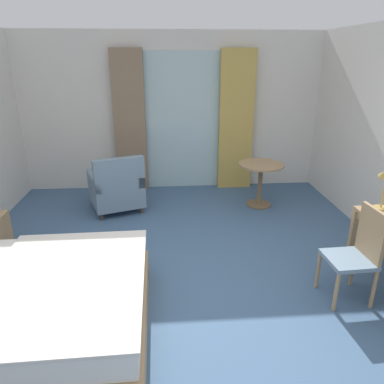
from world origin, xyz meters
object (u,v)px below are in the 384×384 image
desk_chair (358,251)px  armchair_by_window (117,189)px  desk_lamp (383,184)px  round_cafe_table (261,175)px  bed (21,306)px

desk_chair → armchair_by_window: size_ratio=0.97×
desk_lamp → armchair_by_window: desk_lamp is taller
desk_chair → desk_lamp: size_ratio=2.24×
round_cafe_table → desk_chair: bearing=-82.3°
bed → armchair_by_window: bed is taller
desk_lamp → bed: bearing=-167.1°
armchair_by_window → bed: bearing=-100.6°
desk_lamp → round_cafe_table: 2.05m
desk_chair → desk_lamp: 0.86m
desk_chair → desk_lamp: desk_lamp is taller
bed → desk_lamp: bearing=12.9°
desk_chair → armchair_by_window: (-2.54, 2.34, -0.16)m
bed → round_cafe_table: size_ratio=2.96×
bed → armchair_by_window: (0.49, 2.61, 0.08)m
armchair_by_window → round_cafe_table: (2.22, 0.03, 0.16)m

